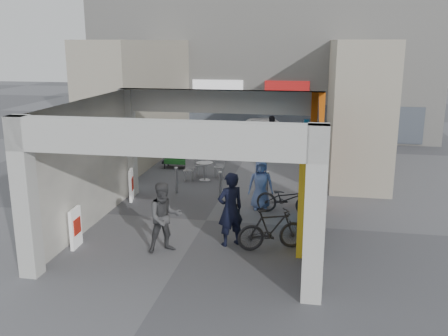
% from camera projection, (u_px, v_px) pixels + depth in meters
% --- Properties ---
extents(ground, '(90.00, 90.00, 0.00)m').
position_uv_depth(ground, '(206.00, 220.00, 14.19)').
color(ground, '#5B5B60').
rests_on(ground, ground).
extents(arcade_canopy, '(6.40, 6.45, 6.40)m').
position_uv_depth(arcade_canopy, '(219.00, 148.00, 12.75)').
color(arcade_canopy, '#B9B9B4').
rests_on(arcade_canopy, ground).
extents(far_building, '(18.00, 4.08, 8.00)m').
position_uv_depth(far_building, '(262.00, 60.00, 26.54)').
color(far_building, silver).
rests_on(far_building, ground).
extents(plaza_bldg_left, '(2.00, 9.00, 5.00)m').
position_uv_depth(plaza_bldg_left, '(141.00, 100.00, 21.51)').
color(plaza_bldg_left, '#A59C89').
rests_on(plaza_bldg_left, ground).
extents(plaza_bldg_right, '(2.00, 9.00, 5.00)m').
position_uv_depth(plaza_bldg_right, '(355.00, 104.00, 19.94)').
color(plaza_bldg_right, '#A59C89').
rests_on(plaza_bldg_right, ground).
extents(bollard_left, '(0.09, 0.09, 0.88)m').
position_uv_depth(bollard_left, '(176.00, 180.00, 16.64)').
color(bollard_left, gray).
rests_on(bollard_left, ground).
extents(bollard_center, '(0.09, 0.09, 0.84)m').
position_uv_depth(bollard_center, '(220.00, 185.00, 16.22)').
color(bollard_center, gray).
rests_on(bollard_center, ground).
extents(bollard_right, '(0.09, 0.09, 0.84)m').
position_uv_depth(bollard_right, '(267.00, 185.00, 16.23)').
color(bollard_right, gray).
rests_on(bollard_right, ground).
extents(advert_board_near, '(0.12, 0.55, 1.00)m').
position_uv_depth(advert_board_near, '(76.00, 228.00, 12.24)').
color(advert_board_near, white).
rests_on(advert_board_near, ground).
extents(advert_board_far, '(0.21, 0.55, 1.00)m').
position_uv_depth(advert_board_far, '(131.00, 185.00, 15.89)').
color(advert_board_far, white).
rests_on(advert_board_far, ground).
extents(cafe_set, '(1.33, 1.07, 0.80)m').
position_uv_depth(cafe_set, '(203.00, 171.00, 18.48)').
color(cafe_set, '#A7A8AD').
rests_on(cafe_set, ground).
extents(produce_stand, '(1.21, 0.65, 0.80)m').
position_uv_depth(produce_stand, '(178.00, 160.00, 20.03)').
color(produce_stand, black).
rests_on(produce_stand, ground).
extents(crate_stack, '(0.51, 0.43, 0.56)m').
position_uv_depth(crate_stack, '(268.00, 154.00, 21.20)').
color(crate_stack, '#1B5F25').
rests_on(crate_stack, ground).
extents(border_collie, '(0.24, 0.46, 0.64)m').
position_uv_depth(border_collie, '(233.00, 211.00, 14.19)').
color(border_collie, black).
rests_on(border_collie, ground).
extents(man_with_dog, '(0.82, 0.77, 1.87)m').
position_uv_depth(man_with_dog, '(230.00, 209.00, 12.27)').
color(man_with_dog, black).
rests_on(man_with_dog, ground).
extents(man_back_turned, '(1.06, 1.00, 1.73)m').
position_uv_depth(man_back_turned, '(165.00, 217.00, 11.91)').
color(man_back_turned, '#434346').
rests_on(man_back_turned, ground).
extents(man_elderly, '(0.82, 0.60, 1.54)m').
position_uv_depth(man_elderly, '(261.00, 184.00, 15.00)').
color(man_elderly, '#607ABB').
rests_on(man_elderly, ground).
extents(man_crates, '(1.18, 0.86, 1.87)m').
position_uv_depth(man_crates, '(272.00, 137.00, 21.52)').
color(man_crates, black).
rests_on(man_crates, ground).
extents(bicycle_front, '(1.84, 0.87, 0.93)m').
position_uv_depth(bicycle_front, '(286.00, 199.00, 14.64)').
color(bicycle_front, black).
rests_on(bicycle_front, ground).
extents(bicycle_rear, '(1.78, 1.08, 1.03)m').
position_uv_depth(bicycle_rear, '(272.00, 229.00, 12.11)').
color(bicycle_rear, black).
rests_on(bicycle_rear, ground).
extents(white_van, '(4.21, 2.87, 1.33)m').
position_uv_depth(white_van, '(269.00, 130.00, 24.86)').
color(white_van, white).
rests_on(white_van, ground).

